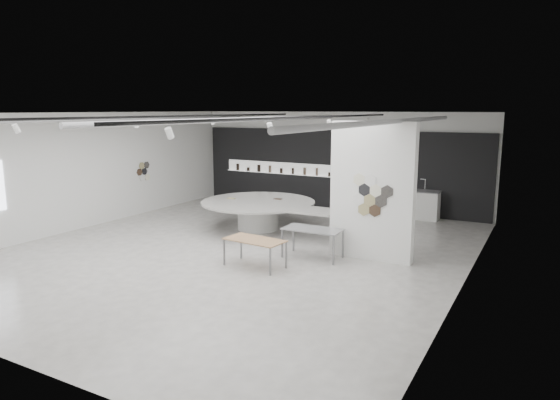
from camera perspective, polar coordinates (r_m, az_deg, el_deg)
The scene contains 7 objects.
room at distance 13.77m, azimuth -5.17°, elevation 2.67°, with size 12.02×14.02×3.82m.
back_wall_display at distance 19.92m, azimuth 6.08°, elevation 3.49°, with size 11.80×0.27×3.10m.
partition_column at distance 13.13m, azimuth 10.50°, elevation 0.96°, with size 2.20×0.38×3.60m.
display_island at distance 16.32m, azimuth -2.31°, elevation -1.27°, with size 4.84×3.83×0.95m.
sample_table_wood at distance 12.48m, azimuth -2.91°, elevation -4.75°, with size 1.58×0.91×0.71m.
sample_table_stone at distance 13.22m, azimuth 3.76°, elevation -3.58°, with size 1.56×0.80×0.80m.
kitchen_counter at distance 18.67m, azimuth 15.03°, elevation -0.45°, with size 1.83×0.74×1.43m.
Camera 1 is at (7.53, -11.32, 3.91)m, focal length 32.00 mm.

